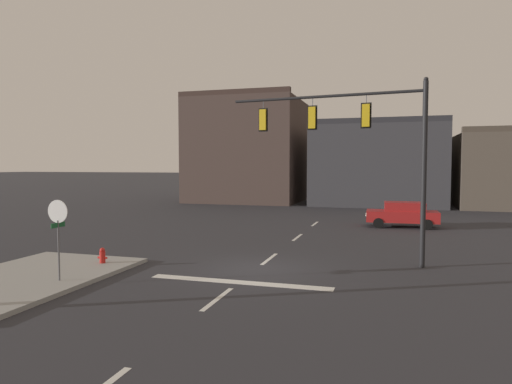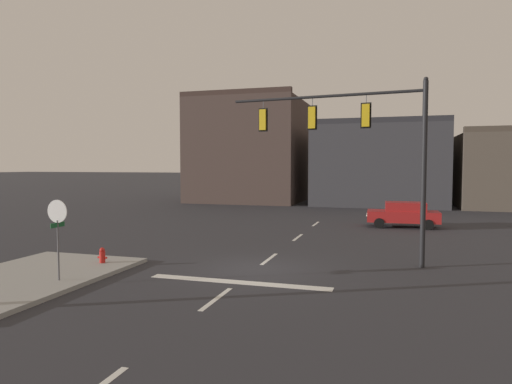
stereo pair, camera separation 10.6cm
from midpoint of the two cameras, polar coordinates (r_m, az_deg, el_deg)
The scene contains 9 objects.
ground_plane at distance 17.60m, azimuth -0.19°, elevation -9.65°, with size 400.00×400.00×0.00m, color #2B2B30.
sidewalk_near_corner at distance 17.75m, azimuth -27.36°, elevation -9.67°, with size 5.00×8.00×0.15m, color gray.
stop_bar_paint at distance 15.75m, azimuth -2.32°, elevation -11.20°, with size 6.40×0.50×0.01m, color silver.
lane_centreline at distance 19.48m, azimuth 1.53°, elevation -8.36°, with size 0.16×26.40×0.01m.
signal_mast_near_side at distance 18.99m, azimuth 12.44°, elevation 6.87°, with size 8.05×1.10×7.31m.
stop_sign at distance 16.38m, azimuth -23.69°, elevation -3.29°, with size 0.76×0.64×2.83m.
car_lot_nearside at distance 30.55m, azimuth 17.77°, elevation -2.61°, with size 4.51×2.04×1.61m.
fire_hydrant at distance 18.97m, azimuth -18.80°, elevation -7.86°, with size 0.40×0.30×0.75m.
building_row at distance 47.92m, azimuth 11.13°, elevation 3.93°, with size 37.82×10.67×11.42m.
Camera 1 is at (4.88, -16.43, 3.97)m, focal length 31.99 mm.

